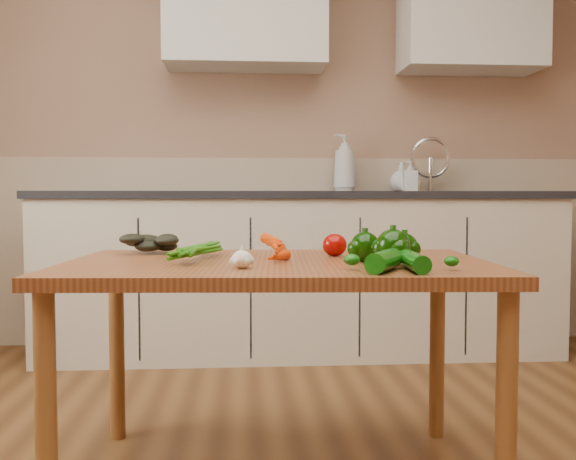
# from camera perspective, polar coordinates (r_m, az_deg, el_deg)

# --- Properties ---
(room) EXTENTS (4.04, 5.04, 2.64)m
(room) POSITION_cam_1_polar(r_m,az_deg,el_deg) (1.57, 0.47, 16.82)
(room) COLOR brown
(room) RESTS_ON ground
(counter_run) EXTENTS (2.84, 0.64, 1.14)m
(counter_run) POSITION_cam_1_polar(r_m,az_deg,el_deg) (3.58, 1.29, -3.66)
(counter_run) COLOR beige
(counter_run) RESTS_ON ground
(upper_cabinets) EXTENTS (2.15, 0.35, 0.70)m
(upper_cabinets) POSITION_cam_1_polar(r_m,az_deg,el_deg) (3.87, 5.81, 19.15)
(upper_cabinets) COLOR silver
(upper_cabinets) RESTS_ON room
(table) EXTENTS (1.31, 0.88, 0.68)m
(table) POSITION_cam_1_polar(r_m,az_deg,el_deg) (1.95, -0.95, -4.94)
(table) COLOR brown
(table) RESTS_ON ground
(soap_bottle_a) EXTENTS (0.15, 0.15, 0.33)m
(soap_bottle_a) POSITION_cam_1_polar(r_m,az_deg,el_deg) (3.76, 5.05, 5.96)
(soap_bottle_a) COLOR silver
(soap_bottle_a) RESTS_ON counter_run
(soap_bottle_b) EXTENTS (0.09, 0.09, 0.18)m
(soap_bottle_b) POSITION_cam_1_polar(r_m,az_deg,el_deg) (3.73, 10.82, 4.73)
(soap_bottle_b) COLOR silver
(soap_bottle_b) RESTS_ON counter_run
(soap_bottle_c) EXTENTS (0.16, 0.16, 0.17)m
(soap_bottle_c) POSITION_cam_1_polar(r_m,az_deg,el_deg) (3.80, 10.06, 4.66)
(soap_bottle_c) COLOR silver
(soap_bottle_c) RESTS_ON counter_run
(carrot_bunch) EXTENTS (0.24, 0.19, 0.06)m
(carrot_bunch) POSITION_cam_1_polar(r_m,az_deg,el_deg) (1.98, -3.35, -1.73)
(carrot_bunch) COLOR #E33E05
(carrot_bunch) RESTS_ON table
(leafy_greens) EXTENTS (0.18, 0.16, 0.09)m
(leafy_greens) POSITION_cam_1_polar(r_m,az_deg,el_deg) (2.24, -11.97, -0.89)
(leafy_greens) COLOR black
(leafy_greens) RESTS_ON table
(garlic_bulb) EXTENTS (0.06, 0.06, 0.05)m
(garlic_bulb) POSITION_cam_1_polar(r_m,az_deg,el_deg) (1.73, -4.12, -2.63)
(garlic_bulb) COLOR white
(garlic_bulb) RESTS_ON table
(pepper_a) EXTENTS (0.09, 0.09, 0.09)m
(pepper_a) POSITION_cam_1_polar(r_m,az_deg,el_deg) (1.91, 6.86, -1.54)
(pepper_a) COLOR black
(pepper_a) RESTS_ON table
(pepper_b) EXTENTS (0.08, 0.08, 0.08)m
(pepper_b) POSITION_cam_1_polar(r_m,az_deg,el_deg) (1.97, 10.33, -1.53)
(pepper_b) COLOR black
(pepper_b) RESTS_ON table
(pepper_c) EXTENTS (0.10, 0.10, 0.10)m
(pepper_c) POSITION_cam_1_polar(r_m,az_deg,el_deg) (1.86, 9.31, -1.51)
(pepper_c) COLOR black
(pepper_c) RESTS_ON table
(tomato_a) EXTENTS (0.08, 0.08, 0.07)m
(tomato_a) POSITION_cam_1_polar(r_m,az_deg,el_deg) (2.09, 4.17, -1.34)
(tomato_a) COLOR #8D0602
(tomato_a) RESTS_ON table
(tomato_b) EXTENTS (0.07, 0.07, 0.06)m
(tomato_b) POSITION_cam_1_polar(r_m,az_deg,el_deg) (2.15, 7.64, -1.41)
(tomato_b) COLOR #CA4205
(tomato_b) RESTS_ON table
(tomato_c) EXTENTS (0.07, 0.07, 0.06)m
(tomato_c) POSITION_cam_1_polar(r_m,az_deg,el_deg) (2.07, 10.17, -1.59)
(tomato_c) COLOR #CA4205
(tomato_c) RESTS_ON table
(zucchini_a) EXTENTS (0.06, 0.20, 0.05)m
(zucchini_a) POSITION_cam_1_polar(r_m,az_deg,el_deg) (1.71, 11.12, -2.75)
(zucchini_a) COLOR #0A4D08
(zucchini_a) RESTS_ON table
(zucchini_b) EXTENTS (0.13, 0.18, 0.05)m
(zucchini_b) POSITION_cam_1_polar(r_m,az_deg,el_deg) (1.68, 8.52, -2.74)
(zucchini_b) COLOR #0A4D08
(zucchini_b) RESTS_ON table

